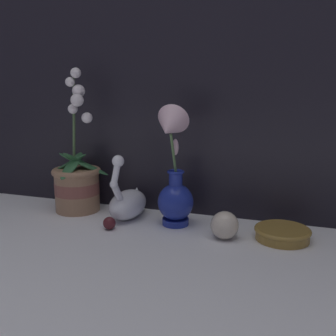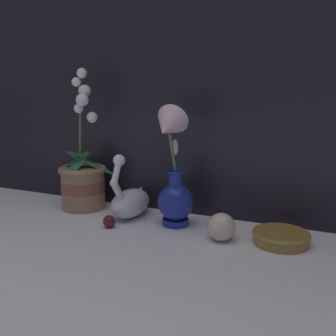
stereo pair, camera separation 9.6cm
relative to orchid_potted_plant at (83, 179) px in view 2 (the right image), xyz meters
The scene contains 8 objects.
ground_plane 0.36m from the orchid_potted_plant, 26.28° to the right, with size 2.80×2.80×0.00m, color white.
window_backdrop 0.60m from the orchid_potted_plant, 17.52° to the left, with size 2.80×0.03×1.20m.
orchid_potted_plant is the anchor object (origin of this frame).
swan_figurine 0.19m from the orchid_potted_plant, ahead, with size 0.10×0.19×0.20m.
blue_vase 0.34m from the orchid_potted_plant, ahead, with size 0.10×0.16×0.34m.
glass_sphere 0.49m from the orchid_potted_plant, 10.08° to the right, with size 0.07×0.07×0.07m.
amber_dish 0.63m from the orchid_potted_plant, ahead, with size 0.14×0.14×0.03m.
glass_bauble 0.22m from the orchid_potted_plant, 35.29° to the right, with size 0.04×0.04×0.04m.
Camera 2 is at (0.43, -0.85, 0.38)m, focal length 42.00 mm.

